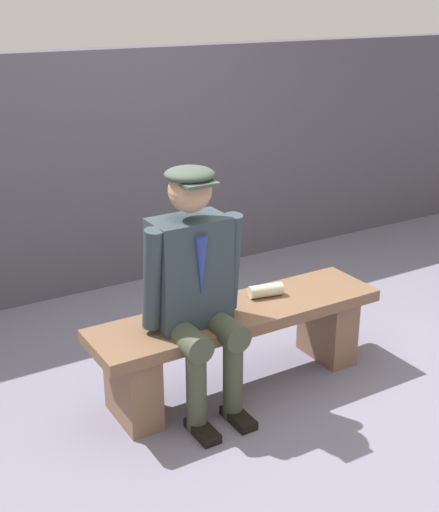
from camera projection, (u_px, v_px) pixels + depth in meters
The scene contains 5 objects.
ground_plane at pixel (237, 384), 4.10m from camera, with size 30.00×30.00×0.00m, color slate.
bench at pixel (238, 335), 3.98m from camera, with size 1.76×0.45×0.50m.
seated_man at pixel (195, 281), 3.63m from camera, with size 0.58×0.57×1.37m.
rolled_magazine at pixel (266, 290), 4.07m from camera, with size 0.08×0.08×0.20m, color beige.
stadium_wall at pixel (108, 171), 5.28m from camera, with size 12.00×0.24×1.81m, color #4B4851.
Camera 1 is at (1.92, 2.99, 2.20)m, focal length 48.17 mm.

